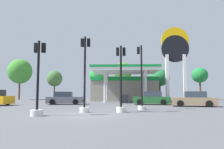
{
  "coord_description": "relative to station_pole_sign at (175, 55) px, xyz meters",
  "views": [
    {
      "loc": [
        2.04,
        -12.65,
        1.32
      ],
      "look_at": [
        0.79,
        15.58,
        3.79
      ],
      "focal_mm": 33.44,
      "sensor_mm": 36.0,
      "label": 1
    }
  ],
  "objects": [
    {
      "name": "traffic_signal_2",
      "position": [
        -5.94,
        -12.38,
        -4.78
      ],
      "size": [
        0.65,
        0.68,
        5.11
      ],
      "color": "silver",
      "rests_on": "ground"
    },
    {
      "name": "car_1",
      "position": [
        -13.9,
        -5.52,
        -5.9
      ],
      "size": [
        4.18,
        2.22,
        1.43
      ],
      "color": "black",
      "rests_on": "ground"
    },
    {
      "name": "car_3",
      "position": [
        -0.54,
        -8.41,
        -5.89
      ],
      "size": [
        4.32,
        2.53,
        1.45
      ],
      "color": "black",
      "rests_on": "ground"
    },
    {
      "name": "traffic_signal_3",
      "position": [
        -7.54,
        -14.72,
        -4.77
      ],
      "size": [
        0.65,
        0.67,
        4.55
      ],
      "color": "silver",
      "rests_on": "ground"
    },
    {
      "name": "traffic_signal_1",
      "position": [
        -12.3,
        -17.17,
        -5.05
      ],
      "size": [
        0.71,
        0.71,
        4.34
      ],
      "color": "silver",
      "rests_on": "ground"
    },
    {
      "name": "tree_3",
      "position": [
        -7.21,
        8.71,
        -1.34
      ],
      "size": [
        3.47,
        3.47,
        6.8
      ],
      "color": "brown",
      "rests_on": "ground"
    },
    {
      "name": "gas_station",
      "position": [
        -7.02,
        4.88,
        -4.22
      ],
      "size": [
        10.59,
        12.13,
        4.79
      ],
      "color": "gray",
      "rests_on": "ground"
    },
    {
      "name": "tree_2",
      "position": [
        -11.77,
        10.43,
        -1.98
      ],
      "size": [
        3.61,
        3.61,
        6.22
      ],
      "color": "brown",
      "rests_on": "ground"
    },
    {
      "name": "car_0",
      "position": [
        -4.12,
        -5.45,
        -5.89
      ],
      "size": [
        4.26,
        2.37,
        1.44
      ],
      "color": "black",
      "rests_on": "ground"
    },
    {
      "name": "traffic_signal_0",
      "position": [
        -10.0,
        -14.88,
        -4.47
      ],
      "size": [
        0.65,
        0.67,
        5.18
      ],
      "color": "silver",
      "rests_on": "ground"
    },
    {
      "name": "tree_5",
      "position": [
        7.23,
        10.76,
        -1.97
      ],
      "size": [
        2.92,
        2.92,
        6.03
      ],
      "color": "brown",
      "rests_on": "ground"
    },
    {
      "name": "ground_plane",
      "position": [
        -9.56,
        -16.3,
        -6.55
      ],
      "size": [
        90.0,
        90.0,
        0.0
      ],
      "primitive_type": "plane",
      "color": "#56565B",
      "rests_on": "ground"
    },
    {
      "name": "tree_0",
      "position": [
        -26.98,
        10.06,
        -1.14
      ],
      "size": [
        4.49,
        4.49,
        7.78
      ],
      "color": "brown",
      "rests_on": "ground"
    },
    {
      "name": "tree_4",
      "position": [
        -0.53,
        9.3,
        -2.49
      ],
      "size": [
        3.63,
        3.63,
        5.62
      ],
      "color": "brown",
      "rests_on": "ground"
    },
    {
      "name": "station_pole_sign",
      "position": [
        0.0,
        0.0,
        0.0
      ],
      "size": [
        3.8,
        0.56,
        10.48
      ],
      "color": "white",
      "rests_on": "ground"
    },
    {
      "name": "tree_1",
      "position": [
        -20.51,
        11.02,
        -2.48
      ],
      "size": [
        2.95,
        2.95,
        5.61
      ],
      "color": "brown",
      "rests_on": "ground"
    }
  ]
}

